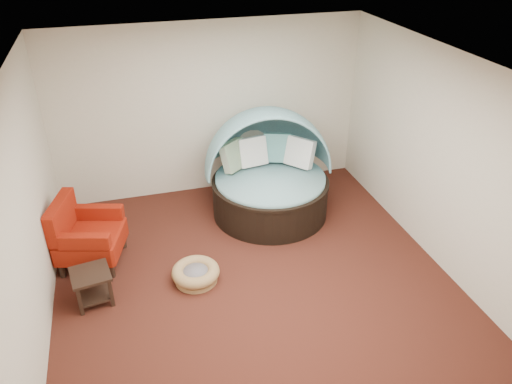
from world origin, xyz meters
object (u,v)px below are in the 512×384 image
object	(u,v)px
pet_basket	(196,273)
canopy_daybed	(269,167)
red_armchair	(85,235)
side_table	(92,283)

from	to	relation	value
pet_basket	canopy_daybed	bearing A→B (deg)	44.75
pet_basket	red_armchair	distance (m)	1.59
pet_basket	red_armchair	xyz separation A→B (m)	(-1.33, 0.80, 0.33)
pet_basket	side_table	xyz separation A→B (m)	(-1.27, -0.04, 0.17)
pet_basket	red_armchair	size ratio (longest dim) A/B	0.72
canopy_daybed	pet_basket	size ratio (longest dim) A/B	2.82
canopy_daybed	side_table	size ratio (longest dim) A/B	3.97
pet_basket	red_armchair	bearing A→B (deg)	148.81
red_armchair	side_table	bearing A→B (deg)	-69.81
pet_basket	side_table	size ratio (longest dim) A/B	1.41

